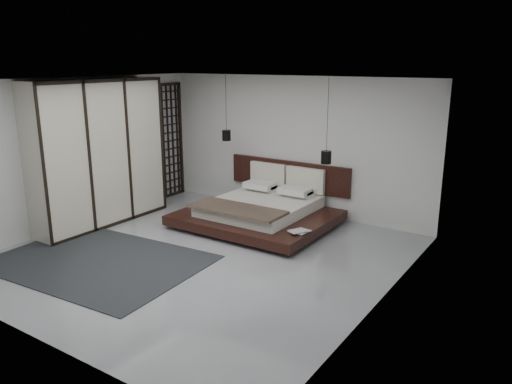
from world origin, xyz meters
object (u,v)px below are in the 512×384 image
Objects in this scene: pendant_right at (326,157)px; wardrobe at (98,153)px; lattice_screen at (168,141)px; bed at (261,210)px; pendant_left at (226,135)px; rug at (98,261)px.

pendant_right reaches higher than wardrobe.
wardrobe reaches higher than lattice_screen.
pendant_left reaches higher than bed.
lattice_screen is 4.17m from rug.
pendant_right is at bearing -1.51° from lattice_screen.
pendant_right reaches higher than lattice_screen.
pendant_right is (2.28, -0.00, -0.22)m from pendant_left.
pendant_right is at bearing 20.97° from bed.
bed is 1.79× the size of pendant_right.
pendant_right is (1.14, 0.44, 1.09)m from bed.
lattice_screen is at bearing 116.19° from rug.
rug is (-1.13, -3.02, -0.28)m from bed.
bed is at bearing 31.96° from wardrobe.
wardrobe is 2.46m from rug.
lattice_screen is at bearing 169.34° from bed.
bed is 1.63m from pendant_right.
rug is (1.50, -1.38, -1.38)m from wardrobe.
wardrobe is (-3.77, -2.08, 0.01)m from pendant_right.
pendant_left reaches higher than wardrobe.
wardrobe is (-1.49, -2.08, -0.21)m from pendant_left.
lattice_screen is 1.68× the size of pendant_right.
rug is at bearing -42.55° from wardrobe.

